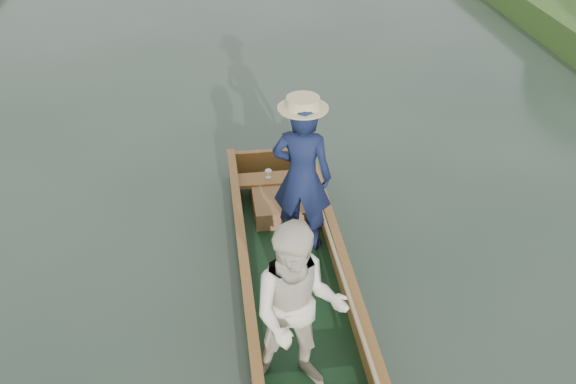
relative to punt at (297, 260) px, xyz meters
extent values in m
plane|color=#283D30|center=(0.00, 0.12, -0.63)|extent=(120.00, 120.00, 0.00)
cube|color=black|center=(0.00, 0.12, -0.59)|extent=(1.10, 5.00, 0.08)
cube|color=#9E6831|center=(-0.51, 0.12, -0.39)|extent=(0.08, 5.00, 0.32)
cube|color=#9E6831|center=(0.51, 0.12, -0.39)|extent=(0.08, 5.00, 0.32)
cube|color=#9E6831|center=(0.00, 2.58, -0.39)|extent=(1.10, 0.08, 0.32)
cube|color=#9E6831|center=(-0.51, 0.12, -0.21)|extent=(0.10, 5.00, 0.04)
cube|color=#9E6831|center=(0.51, 0.12, -0.21)|extent=(0.10, 5.00, 0.04)
cube|color=#9E6831|center=(0.00, 2.02, -0.33)|extent=(0.94, 0.30, 0.05)
imported|color=#131B3D|center=(0.19, 0.96, 0.34)|extent=(0.75, 0.61, 1.78)
cylinder|color=beige|center=(0.19, 0.96, 1.19)|extent=(0.52, 0.52, 0.12)
imported|color=#EEE5CA|center=(-0.15, -1.01, 0.30)|extent=(0.89, 0.73, 1.69)
cube|color=brown|center=(0.12, 1.68, -0.44)|extent=(0.85, 0.90, 0.22)
sphere|color=tan|center=(0.37, 1.58, -0.23)|extent=(0.18, 0.18, 0.18)
sphere|color=tan|center=(0.37, 1.57, -0.09)|extent=(0.13, 0.13, 0.13)
sphere|color=tan|center=(0.33, 1.57, -0.04)|extent=(0.05, 0.05, 0.05)
sphere|color=tan|center=(0.42, 1.57, -0.04)|extent=(0.05, 0.05, 0.05)
sphere|color=tan|center=(0.37, 1.52, -0.11)|extent=(0.05, 0.05, 0.05)
sphere|color=tan|center=(0.29, 1.56, -0.20)|extent=(0.06, 0.06, 0.06)
sphere|color=tan|center=(0.45, 1.56, -0.20)|extent=(0.06, 0.06, 0.06)
sphere|color=tan|center=(0.33, 1.56, -0.30)|extent=(0.07, 0.07, 0.07)
sphere|color=tan|center=(0.42, 1.56, -0.30)|extent=(0.07, 0.07, 0.07)
cylinder|color=silver|center=(-0.07, 2.02, -0.30)|extent=(0.07, 0.07, 0.01)
cylinder|color=silver|center=(-0.07, 2.02, -0.26)|extent=(0.01, 0.01, 0.08)
ellipsoid|color=silver|center=(-0.07, 2.02, -0.20)|extent=(0.09, 0.09, 0.05)
cylinder|color=tan|center=(0.43, -0.11, -0.17)|extent=(0.04, 4.29, 0.19)
camera|label=1|loc=(-0.73, -4.80, 3.98)|focal=40.00mm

